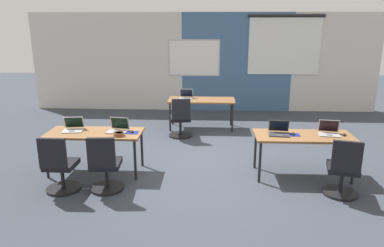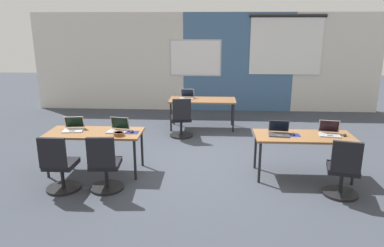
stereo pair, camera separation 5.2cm
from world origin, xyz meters
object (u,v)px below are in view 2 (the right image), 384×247
(mouse_near_right_inner, at_px, (293,134))
(chair_near_right_end, at_px, (343,173))
(mouse_near_right_end, at_px, (345,135))
(chair_far_left, at_px, (181,121))
(desk_near_left, at_px, (95,135))
(desk_far_center, at_px, (202,102))
(mouse_near_left_inner, at_px, (132,131))
(desk_near_right, at_px, (304,139))
(laptop_near_left_inner, at_px, (118,129))
(laptop_near_right_inner, at_px, (279,132))
(chair_near_left_end, at_px, (60,168))
(chair_near_left_inner, at_px, (105,168))
(laptop_near_left_end, at_px, (73,128))
(laptop_far_left, at_px, (187,97))
(snack_bowl, at_px, (119,134))
(laptop_near_right_end, at_px, (329,132))

(mouse_near_right_inner, bearing_deg, chair_near_right_end, -51.18)
(mouse_near_right_inner, xyz_separation_m, mouse_near_right_end, (0.83, -0.00, -0.00))
(chair_far_left, bearing_deg, desk_near_left, 48.90)
(mouse_near_right_inner, relative_size, chair_near_right_end, 0.12)
(desk_near_left, distance_m, desk_far_center, 3.30)
(chair_near_right_end, bearing_deg, mouse_near_left_inner, 1.42)
(desk_near_right, height_order, laptop_near_left_inner, laptop_near_left_inner)
(laptop_near_right_inner, distance_m, chair_near_left_end, 3.52)
(mouse_near_right_inner, height_order, chair_near_left_inner, chair_near_left_inner)
(desk_near_right, xyz_separation_m, chair_near_left_inner, (-3.13, -0.74, -0.28))
(laptop_near_left_end, bearing_deg, mouse_near_right_end, -9.73)
(laptop_far_left, xyz_separation_m, chair_near_left_inner, (-1.00, -3.63, -0.39))
(chair_far_left, xyz_separation_m, laptop_near_left_end, (-1.69, -1.96, 0.39))
(laptop_near_left_end, height_order, snack_bowl, laptop_near_left_end)
(chair_near_left_inner, bearing_deg, desk_near_right, -170.94)
(laptop_near_right_end, bearing_deg, mouse_near_left_inner, -169.33)
(mouse_near_right_inner, xyz_separation_m, laptop_far_left, (-1.96, 2.88, 0.03))
(mouse_near_right_inner, relative_size, laptop_near_left_end, 0.29)
(laptop_near_left_inner, xyz_separation_m, snack_bowl, (0.08, -0.24, -0.01))
(laptop_near_right_end, bearing_deg, laptop_near_left_inner, -170.29)
(chair_far_left, xyz_separation_m, mouse_near_right_end, (2.86, -2.03, 0.36))
(laptop_near_right_end, height_order, snack_bowl, laptop_near_right_end)
(laptop_near_left_inner, bearing_deg, chair_near_right_end, -3.62)
(laptop_far_left, bearing_deg, chair_far_left, -91.51)
(mouse_near_right_inner, distance_m, mouse_near_left_inner, 2.68)
(chair_far_left, distance_m, chair_near_left_inner, 2.93)
(desk_far_center, height_order, laptop_near_right_inner, laptop_near_right_inner)
(laptop_near_right_end, xyz_separation_m, mouse_near_right_end, (0.23, -0.05, -0.03))
(desk_near_left, height_order, chair_near_right_end, chair_near_right_end)
(laptop_near_right_inner, bearing_deg, desk_near_left, -172.97)
(chair_far_left, height_order, chair_near_right_end, same)
(desk_near_left, relative_size, laptop_near_left_inner, 4.33)
(laptop_far_left, bearing_deg, desk_far_center, -10.24)
(chair_far_left, distance_m, chair_near_right_end, 3.81)
(snack_bowl, bearing_deg, desk_far_center, 66.79)
(mouse_near_right_inner, relative_size, mouse_near_left_inner, 1.03)
(laptop_near_right_inner, bearing_deg, chair_far_left, 138.30)
(chair_far_left, bearing_deg, chair_near_left_end, 51.84)
(desk_near_right, bearing_deg, chair_far_left, 137.20)
(desk_near_right, xyz_separation_m, mouse_near_left_inner, (-2.86, -0.00, 0.08))
(mouse_near_right_end, bearing_deg, mouse_near_right_inner, 179.86)
(mouse_near_right_inner, xyz_separation_m, mouse_near_left_inner, (-2.68, -0.01, 0.00))
(desk_near_left, relative_size, mouse_near_left_inner, 15.43)
(laptop_near_left_end, bearing_deg, desk_far_center, 43.01)
(desk_near_right, height_order, mouse_near_right_end, mouse_near_right_end)
(laptop_near_right_end, distance_m, chair_near_left_inner, 3.66)
(desk_near_right, relative_size, snack_bowl, 9.01)
(laptop_near_right_inner, height_order, mouse_near_right_end, laptop_near_right_inner)
(laptop_near_right_end, bearing_deg, snack_bowl, -166.29)
(desk_near_left, relative_size, chair_near_left_end, 1.74)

